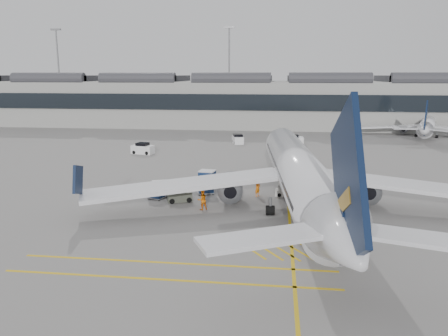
# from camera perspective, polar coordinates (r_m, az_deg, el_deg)

# --- Properties ---
(ground) EXTENTS (220.00, 220.00, 0.00)m
(ground) POSITION_cam_1_polar(r_m,az_deg,el_deg) (40.52, -5.80, -6.29)
(ground) COLOR gray
(ground) RESTS_ON ground
(terminal) EXTENTS (200.00, 20.45, 12.40)m
(terminal) POSITION_cam_1_polar(r_m,az_deg,el_deg) (109.92, 2.47, 8.72)
(terminal) COLOR #9E9E99
(terminal) RESTS_ON ground
(light_masts) EXTENTS (113.00, 0.60, 25.45)m
(light_masts) POSITION_cam_1_polar(r_m,az_deg,el_deg) (123.89, 2.25, 12.98)
(light_masts) COLOR slate
(light_masts) RESTS_ON ground
(apron_markings) EXTENTS (0.25, 60.00, 0.01)m
(apron_markings) POSITION_cam_1_polar(r_m,az_deg,el_deg) (49.16, 8.28, -3.02)
(apron_markings) COLOR gold
(apron_markings) RESTS_ON ground
(airliner_main) EXTENTS (40.96, 44.91, 11.94)m
(airliner_main) POSITION_cam_1_polar(r_m,az_deg,el_deg) (42.21, 9.81, -0.70)
(airliner_main) COLOR silver
(airliner_main) RESTS_ON ground
(airliner_far) EXTENTS (26.66, 29.54, 8.21)m
(airliner_far) POSITION_cam_1_polar(r_m,az_deg,el_deg) (100.09, 25.05, 5.11)
(airliner_far) COLOR silver
(airliner_far) RESTS_ON ground
(belt_loader) EXTENTS (4.21, 1.57, 1.71)m
(belt_loader) POSITION_cam_1_polar(r_m,az_deg,el_deg) (47.34, 8.71, -3.01)
(belt_loader) COLOR silver
(belt_loader) RESTS_ON ground
(baggage_cart_a) EXTENTS (2.10, 1.83, 1.97)m
(baggage_cart_a) POSITION_cam_1_polar(r_m,az_deg,el_deg) (50.20, -2.22, -1.34)
(baggage_cart_a) COLOR gray
(baggage_cart_a) RESTS_ON ground
(baggage_cart_b) EXTENTS (1.82, 1.65, 1.58)m
(baggage_cart_b) POSITION_cam_1_polar(r_m,az_deg,el_deg) (46.04, -8.83, -3.00)
(baggage_cart_b) COLOR gray
(baggage_cart_b) RESTS_ON ground
(baggage_cart_c) EXTENTS (2.00, 1.85, 1.70)m
(baggage_cart_c) POSITION_cam_1_polar(r_m,az_deg,el_deg) (46.72, -8.35, -2.68)
(baggage_cart_c) COLOR gray
(baggage_cart_c) RESTS_ON ground
(baggage_cart_d) EXTENTS (2.07, 1.85, 1.87)m
(baggage_cart_d) POSITION_cam_1_polar(r_m,az_deg,el_deg) (47.41, -2.40, -2.23)
(baggage_cart_d) COLOR gray
(baggage_cart_d) RESTS_ON ground
(ramp_agent_a) EXTENTS (0.76, 0.80, 1.85)m
(ramp_agent_a) POSITION_cam_1_polar(r_m,az_deg,el_deg) (46.65, 4.41, -2.59)
(ramp_agent_a) COLOR orange
(ramp_agent_a) RESTS_ON ground
(ramp_agent_b) EXTENTS (1.20, 1.13, 1.96)m
(ramp_agent_b) POSITION_cam_1_polar(r_m,az_deg,el_deg) (41.98, -2.86, -4.17)
(ramp_agent_b) COLOR orange
(ramp_agent_b) RESTS_ON ground
(pushback_tug) EXTENTS (2.80, 2.26, 1.36)m
(pushback_tug) POSITION_cam_1_polar(r_m,az_deg,el_deg) (44.94, -5.84, -3.62)
(pushback_tug) COLOR #515548
(pushback_tug) RESTS_ON ground
(safety_cone_nose) EXTENTS (0.36, 0.36, 0.50)m
(safety_cone_nose) POSITION_cam_1_polar(r_m,az_deg,el_deg) (60.72, 9.53, 0.10)
(safety_cone_nose) COLOR #F24C0A
(safety_cone_nose) RESTS_ON ground
(safety_cone_engine) EXTENTS (0.32, 0.32, 0.45)m
(safety_cone_engine) POSITION_cam_1_polar(r_m,az_deg,el_deg) (46.12, 15.33, -4.07)
(safety_cone_engine) COLOR #F24C0A
(safety_cone_engine) RESTS_ON ground
(service_van_left) EXTENTS (3.81, 2.47, 1.81)m
(service_van_left) POSITION_cam_1_polar(r_m,az_deg,el_deg) (72.56, -10.57, 2.48)
(service_van_left) COLOR white
(service_van_left) RESTS_ON ground
(service_van_mid) EXTENTS (2.57, 3.79, 1.78)m
(service_van_mid) POSITION_cam_1_polar(r_m,az_deg,el_deg) (81.95, 1.81, 3.77)
(service_van_mid) COLOR white
(service_van_mid) RESTS_ON ground
(service_van_right) EXTENTS (3.81, 2.12, 1.89)m
(service_van_right) POSITION_cam_1_polar(r_m,az_deg,el_deg) (81.52, 9.00, 3.62)
(service_van_right) COLOR white
(service_van_right) RESTS_ON ground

